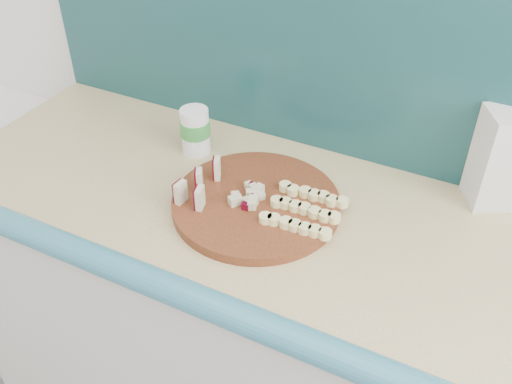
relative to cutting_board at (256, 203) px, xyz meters
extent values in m
cube|color=white|center=(0.24, 0.31, 0.38)|extent=(3.60, 0.04, 2.60)
cube|color=#DDC381|center=(0.34, 0.01, -0.03)|extent=(2.20, 0.60, 0.03)
cube|color=teal|center=(0.34, -0.29, -0.03)|extent=(2.20, 0.06, 0.03)
cube|color=teal|center=(0.34, 0.30, 0.24)|extent=(2.20, 0.02, 0.50)
cylinder|color=#4E2210|center=(0.00, 0.00, 0.00)|extent=(0.39, 0.39, 0.02)
cube|color=beige|center=(-0.14, -0.08, 0.04)|extent=(0.01, 0.03, 0.05)
cube|color=#4D0515|center=(-0.15, -0.08, 0.04)|extent=(0.01, 0.03, 0.05)
cube|color=beige|center=(-0.13, -0.02, 0.04)|extent=(0.01, 0.03, 0.05)
cube|color=#4D0515|center=(-0.14, -0.02, 0.04)|extent=(0.01, 0.03, 0.05)
cube|color=beige|center=(-0.12, 0.03, 0.04)|extent=(0.01, 0.03, 0.05)
cube|color=#4D0515|center=(-0.12, 0.03, 0.04)|extent=(0.01, 0.03, 0.05)
cube|color=beige|center=(-0.09, -0.08, 0.04)|extent=(0.01, 0.03, 0.05)
cube|color=#4D0515|center=(-0.10, -0.08, 0.04)|extent=(0.01, 0.03, 0.05)
cube|color=beige|center=(-0.01, 0.00, 0.02)|extent=(0.02, 0.02, 0.02)
cube|color=beige|center=(-0.01, 0.01, 0.02)|extent=(0.02, 0.02, 0.02)
cube|color=#4D0515|center=(-0.01, 0.02, 0.02)|extent=(0.02, 0.02, 0.02)
cube|color=beige|center=(-0.02, 0.01, 0.02)|extent=(0.02, 0.02, 0.02)
cube|color=beige|center=(-0.02, 0.02, 0.02)|extent=(0.02, 0.02, 0.02)
cube|color=beige|center=(-0.03, 0.02, 0.02)|extent=(0.02, 0.02, 0.02)
cube|color=beige|center=(-0.03, 0.01, 0.02)|extent=(0.02, 0.02, 0.02)
cube|color=beige|center=(-0.04, 0.01, 0.02)|extent=(0.02, 0.02, 0.02)
cube|color=#4D0515|center=(-0.05, 0.00, 0.02)|extent=(0.02, 0.02, 0.02)
cube|color=beige|center=(-0.03, -0.01, 0.02)|extent=(0.02, 0.02, 0.02)
cube|color=beige|center=(-0.04, -0.02, 0.02)|extent=(0.02, 0.02, 0.02)
cube|color=beige|center=(-0.02, -0.01, 0.02)|extent=(0.02, 0.02, 0.02)
cube|color=beige|center=(-0.02, -0.02, 0.02)|extent=(0.02, 0.02, 0.02)
cube|color=beige|center=(-0.01, -0.02, 0.02)|extent=(0.02, 0.02, 0.02)
cube|color=#4D0515|center=(-0.02, -0.01, 0.02)|extent=(0.02, 0.02, 0.02)
cube|color=beige|center=(-0.01, -0.01, 0.02)|extent=(0.02, 0.02, 0.02)
cylinder|color=#FAED98|center=(0.05, -0.05, 0.02)|extent=(0.03, 0.03, 0.02)
cylinder|color=#FAED98|center=(0.07, -0.05, 0.02)|extent=(0.03, 0.03, 0.02)
cylinder|color=#FAED98|center=(0.09, -0.05, 0.02)|extent=(0.03, 0.03, 0.02)
cylinder|color=#FAED98|center=(0.12, -0.05, 0.02)|extent=(0.03, 0.03, 0.02)
cylinder|color=#FAED98|center=(0.14, -0.05, 0.02)|extent=(0.03, 0.03, 0.02)
cylinder|color=#FAED98|center=(0.16, -0.05, 0.02)|extent=(0.03, 0.03, 0.02)
cylinder|color=#FAED98|center=(0.18, -0.05, 0.02)|extent=(0.03, 0.03, 0.02)
cylinder|color=#FAED98|center=(0.05, 0.00, 0.02)|extent=(0.03, 0.03, 0.02)
cylinder|color=#FAED98|center=(0.07, 0.00, 0.02)|extent=(0.03, 0.03, 0.02)
cylinder|color=#FAED98|center=(0.09, 0.00, 0.02)|extent=(0.03, 0.03, 0.02)
cylinder|color=#FAED98|center=(0.11, 0.01, 0.02)|extent=(0.03, 0.03, 0.02)
cylinder|color=#FAED98|center=(0.14, 0.01, 0.02)|extent=(0.03, 0.03, 0.02)
cylinder|color=#FAED98|center=(0.16, 0.01, 0.02)|extent=(0.03, 0.03, 0.02)
cylinder|color=#FAED98|center=(0.18, 0.01, 0.02)|extent=(0.03, 0.03, 0.02)
cylinder|color=#FAED98|center=(0.04, 0.06, 0.02)|extent=(0.03, 0.03, 0.02)
cylinder|color=#FAED98|center=(0.07, 0.06, 0.02)|extent=(0.03, 0.03, 0.02)
cylinder|color=#FAED98|center=(0.09, 0.06, 0.02)|extent=(0.03, 0.03, 0.02)
cylinder|color=#FAED98|center=(0.11, 0.06, 0.02)|extent=(0.03, 0.03, 0.02)
cylinder|color=#FAED98|center=(0.13, 0.06, 0.02)|extent=(0.03, 0.03, 0.02)
cylinder|color=#FAED98|center=(0.16, 0.06, 0.02)|extent=(0.03, 0.03, 0.02)
cylinder|color=#FAED98|center=(0.18, 0.06, 0.02)|extent=(0.03, 0.03, 0.02)
cube|color=silver|center=(0.47, 0.27, 0.10)|extent=(0.16, 0.15, 0.23)
cylinder|color=white|center=(-0.23, 0.13, 0.05)|extent=(0.07, 0.07, 0.12)
cylinder|color=green|center=(-0.23, 0.13, 0.06)|extent=(0.07, 0.07, 0.04)
camera|label=1|loc=(0.44, -0.87, 0.80)|focal=40.00mm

